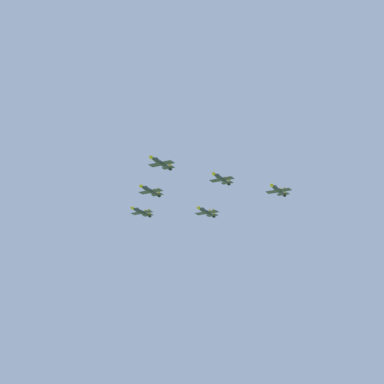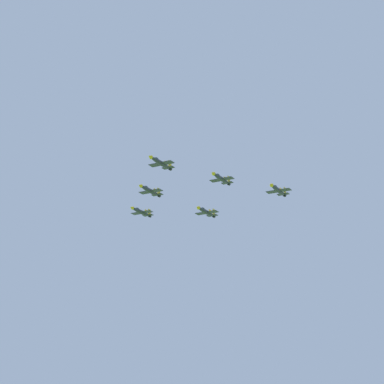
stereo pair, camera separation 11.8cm
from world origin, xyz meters
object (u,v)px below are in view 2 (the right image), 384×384
object	(u,v)px
jet_right_outer	(141,212)
jet_right_wingman	(150,191)
jet_lead	(160,163)
jet_left_wingman	(221,179)
jet_slot_rear	(206,212)
jet_left_outer	(278,190)

from	to	relation	value
jet_right_outer	jet_right_wingman	bearing A→B (deg)	40.90
jet_right_outer	jet_lead	bearing A→B (deg)	40.90
jet_lead	jet_left_wingman	xyz separation A→B (m)	(3.98, -23.98, -2.96)
jet_left_wingman	jet_slot_rear	xyz separation A→B (m)	(24.31, 0.07, -6.10)
jet_lead	jet_left_outer	world-z (taller)	jet_lead
jet_left_outer	jet_right_outer	xyz separation A→B (m)	(40.66, 48.10, -0.13)
jet_left_wingman	jet_slot_rear	distance (m)	25.06
jet_lead	jet_right_wingman	xyz separation A→B (m)	(24.31, 0.07, -2.88)
jet_left_wingman	jet_right_wingman	size ratio (longest dim) A/B	0.95
jet_lead	jet_slot_rear	xyz separation A→B (m)	(28.29, -23.92, -9.06)
jet_left_wingman	jet_slot_rear	bearing A→B (deg)	-139.33
jet_lead	jet_left_wingman	bearing A→B (deg)	140.06
jet_left_outer	jet_slot_rear	bearing A→B (deg)	-89.86
jet_lead	jet_left_outer	xyz separation A→B (m)	(7.96, -47.97, -4.53)
jet_left_wingman	jet_slot_rear	world-z (taller)	jet_left_wingman
jet_left_outer	jet_slot_rear	size ratio (longest dim) A/B	1.01
jet_right_wingman	jet_slot_rear	size ratio (longest dim) A/B	1.01
jet_left_wingman	jet_right_outer	size ratio (longest dim) A/B	0.96
jet_left_wingman	jet_lead	bearing A→B (deg)	-40.06
jet_slot_rear	jet_left_wingman	bearing A→B (deg)	40.64
jet_left_wingman	jet_left_outer	xyz separation A→B (m)	(3.98, -23.98, -1.57)
jet_right_outer	jet_left_wingman	bearing A→B (deg)	69.12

